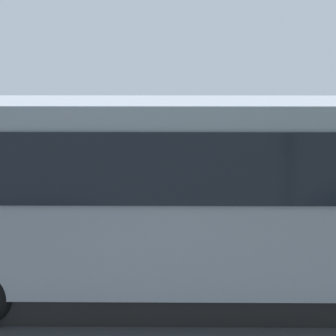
% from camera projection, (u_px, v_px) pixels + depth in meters
% --- Properties ---
extents(ground_plane, '(80.00, 80.00, 0.00)m').
position_uv_depth(ground_plane, '(176.00, 207.00, 12.65)').
color(ground_plane, '#38383D').
extents(tour_bus, '(9.74, 3.08, 3.25)m').
position_uv_depth(tour_bus, '(204.00, 198.00, 7.55)').
color(tour_bus, '#8C939E').
rests_on(tour_bus, ground_plane).
extents(spectator_far_left, '(0.58, 0.36, 1.69)m').
position_uv_depth(spectator_far_left, '(293.00, 187.00, 10.82)').
color(spectator_far_left, black).
rests_on(spectator_far_left, ground_plane).
extents(spectator_left, '(0.58, 0.37, 1.69)m').
position_uv_depth(spectator_left, '(262.00, 191.00, 10.50)').
color(spectator_left, '#473823').
rests_on(spectator_left, ground_plane).
extents(spectator_centre, '(0.57, 0.31, 1.68)m').
position_uv_depth(spectator_centre, '(209.00, 191.00, 10.54)').
color(spectator_centre, '#473823').
rests_on(spectator_centre, ground_plane).
extents(spectator_right, '(0.57, 0.31, 1.67)m').
position_uv_depth(spectator_right, '(169.00, 190.00, 10.65)').
color(spectator_right, black).
rests_on(spectator_right, ground_plane).
extents(spectator_far_right, '(0.58, 0.34, 1.79)m').
position_uv_depth(spectator_far_right, '(123.00, 192.00, 10.14)').
color(spectator_far_right, black).
rests_on(spectator_far_right, ground_plane).
extents(parked_motorcycle_silver, '(2.03, 0.69, 0.99)m').
position_uv_depth(parked_motorcycle_silver, '(196.00, 224.00, 9.79)').
color(parked_motorcycle_silver, black).
rests_on(parked_motorcycle_silver, ground_plane).
extents(stunt_motorcycle, '(1.79, 0.92, 1.93)m').
position_uv_depth(stunt_motorcycle, '(123.00, 152.00, 15.00)').
color(stunt_motorcycle, black).
rests_on(stunt_motorcycle, ground_plane).
extents(bay_line_a, '(0.16, 4.02, 0.01)m').
position_uv_depth(bay_line_a, '(267.00, 193.00, 14.03)').
color(bay_line_a, white).
rests_on(bay_line_a, ground_plane).
extents(bay_line_b, '(0.15, 3.81, 0.01)m').
position_uv_depth(bay_line_b, '(185.00, 195.00, 13.90)').
color(bay_line_b, white).
rests_on(bay_line_b, ground_plane).
extents(bay_line_c, '(0.17, 4.84, 0.01)m').
position_uv_depth(bay_line_c, '(102.00, 196.00, 13.77)').
color(bay_line_c, white).
rests_on(bay_line_c, ground_plane).
extents(bay_line_d, '(0.15, 3.63, 0.01)m').
position_uv_depth(bay_line_d, '(16.00, 197.00, 13.64)').
color(bay_line_d, white).
rests_on(bay_line_d, ground_plane).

